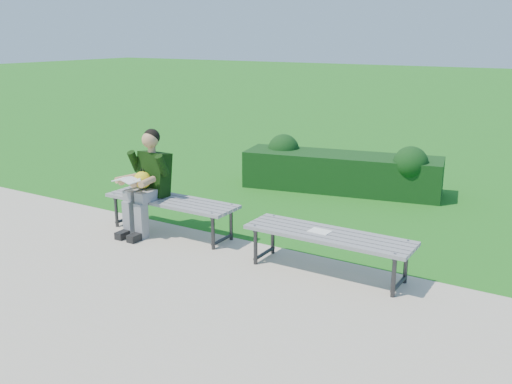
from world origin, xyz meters
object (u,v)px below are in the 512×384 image
bench_left (171,203)px  hedge (342,170)px  seated_boy (147,179)px  paper_sheet (320,231)px  bench_right (328,238)px

bench_left → hedge: bearing=72.4°
bench_left → seated_boy: seated_boy is taller
bench_left → paper_sheet: 2.13m
bench_left → seated_boy: size_ratio=1.37×
seated_boy → hedge: bearing=68.1°
bench_right → seated_boy: bearing=179.3°
seated_boy → paper_sheet: size_ratio=5.76×
hedge → paper_sheet: hedge is taller
seated_boy → bench_left: bearing=17.1°
hedge → bench_right: bearing=-69.1°
seated_boy → paper_sheet: bearing=-0.7°
hedge → seated_boy: 3.47m
seated_boy → paper_sheet: (2.42, -0.03, -0.24)m
seated_boy → paper_sheet: seated_boy is taller
hedge → bench_left: bearing=-107.6°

